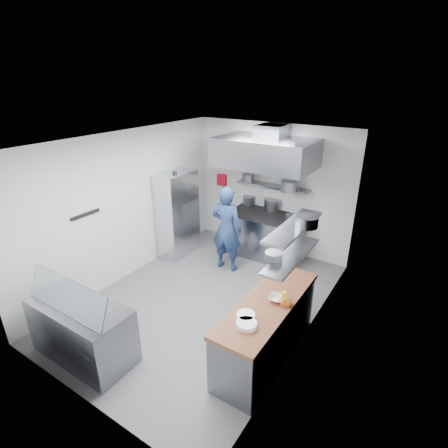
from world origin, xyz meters
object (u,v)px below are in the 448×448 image
Objects in this scene: gas_range at (265,236)px; chef at (227,229)px; display_case at (83,331)px; wire_rack at (178,214)px.

gas_range is 1.11m from chef.
display_case is (-0.76, -4.10, -0.03)m from gas_range.
display_case is (-0.36, -3.16, -0.45)m from chef.
chef is at bearing 83.43° from display_case.
wire_rack reaches higher than display_case.
chef reaches higher than display_case.
gas_range is at bearing 30.67° from wire_rack.
wire_rack is (-1.63, -0.97, 0.48)m from gas_range.
wire_rack is (-1.24, -0.02, 0.05)m from chef.
wire_rack is 3.29m from display_case.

